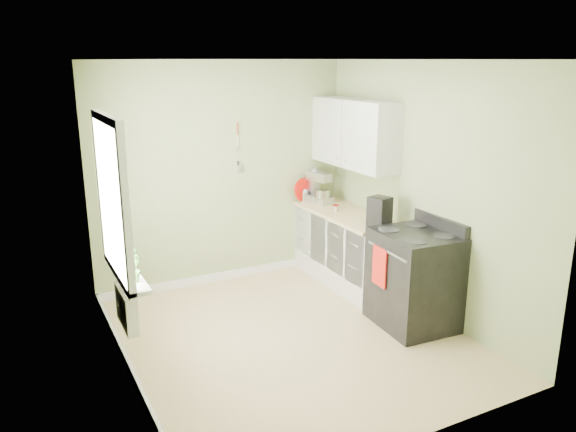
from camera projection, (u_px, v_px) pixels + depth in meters
name	position (u px, v px, depth m)	size (l,w,h in m)	color
floor	(291.00, 339.00, 5.64)	(3.20, 3.60, 0.02)	tan
ceiling	(292.00, 58.00, 4.91)	(3.20, 3.60, 0.02)	white
wall_back	(222.00, 175.00, 6.82)	(3.20, 0.02, 2.70)	#A3B178
wall_left	(117.00, 232.00, 4.56)	(0.02, 3.60, 2.70)	#A3B178
wall_right	(425.00, 191.00, 5.99)	(0.02, 3.60, 2.70)	#A3B178
base_cabinets	(347.00, 249.00, 6.95)	(0.60, 1.60, 0.87)	white
countertop	(347.00, 214.00, 6.83)	(0.64, 1.60, 0.04)	beige
upper_cabinets	(354.00, 133.00, 6.72)	(0.35, 1.40, 0.80)	white
window	(111.00, 200.00, 4.78)	(0.06, 1.14, 1.44)	white
window_sill	(126.00, 272.00, 4.99)	(0.18, 1.14, 0.04)	white
radiator	(127.00, 308.00, 5.02)	(0.12, 0.50, 0.35)	white
wall_utensils	(238.00, 156.00, 6.83)	(0.02, 0.14, 0.58)	beige
stove	(414.00, 279.00, 5.81)	(0.78, 0.87, 1.14)	black
stand_mixer	(319.00, 188.00, 7.24)	(0.30, 0.40, 0.44)	#B2B2B7
kettle	(305.00, 195.00, 7.32)	(0.17, 0.10, 0.17)	silver
coffee_maker	(379.00, 213.00, 6.17)	(0.25, 0.26, 0.34)	black
red_tray	(304.00, 190.00, 7.31)	(0.31, 0.31, 0.02)	#AB0D06
jar	(336.00, 208.00, 6.86)	(0.07, 0.07, 0.08)	tan
plant_a	(134.00, 264.00, 4.67)	(0.17, 0.11, 0.32)	#306822
plant_b	(127.00, 256.00, 4.91)	(0.16, 0.13, 0.28)	#306822
plant_c	(119.00, 246.00, 5.19)	(0.15, 0.15, 0.28)	#306822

